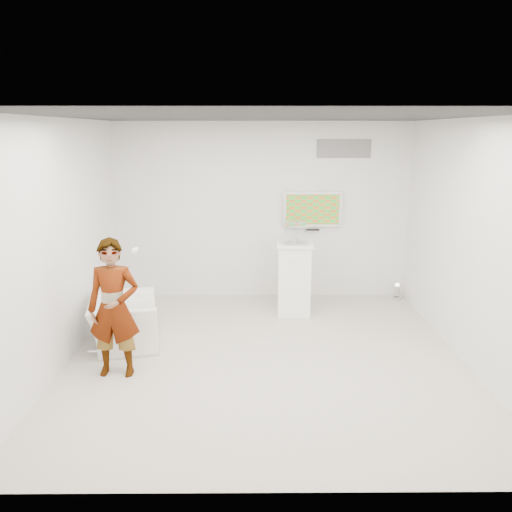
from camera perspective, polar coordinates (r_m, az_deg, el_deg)
name	(u,v)px	position (r m, az deg, el deg)	size (l,w,h in m)	color
room	(266,244)	(6.09, 1.16, 1.40)	(5.01, 5.01, 3.00)	#B9B5AA
tv	(312,209)	(8.55, 6.46, 5.35)	(1.00, 0.08, 0.60)	silver
logo_decal	(344,149)	(8.57, 10.01, 11.97)	(0.90, 0.02, 0.30)	slate
person	(114,308)	(6.08, -15.93, -5.77)	(0.60, 0.40, 1.66)	white
armchair	(124,322)	(7.04, -14.88, -7.32)	(1.00, 0.87, 0.65)	white
pedestal	(294,278)	(7.91, 4.41, -2.57)	(0.56, 0.56, 1.15)	white
floor_uplight	(397,292)	(8.99, 15.80, -3.93)	(0.18, 0.18, 0.27)	silver
vitrine	(295,233)	(7.73, 4.51, 2.67)	(0.33, 0.33, 0.33)	white
console	(295,236)	(7.74, 4.50, 2.28)	(0.05, 0.16, 0.22)	white
wii_remote	(135,250)	(5.97, -13.66, 0.66)	(0.04, 0.15, 0.04)	white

